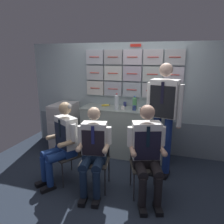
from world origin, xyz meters
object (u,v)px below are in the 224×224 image
service_trolley (64,125)px  crew_member_near_trolley (147,148)px  folding_chair_left (72,148)px  crew_member_center (93,147)px  water_bottle_short (135,103)px  folding_chair_near_trolley (144,157)px  crew_member_left (62,140)px  snack_banana (105,105)px  espresso_cup_small (125,104)px  crew_member_standing (164,110)px  folding_chair_center (96,153)px

service_trolley → crew_member_near_trolley: size_ratio=0.75×
folding_chair_left → crew_member_near_trolley: crew_member_near_trolley is taller
crew_member_center → folding_chair_left: bearing=153.8°
crew_member_center → water_bottle_short: crew_member_center is taller
crew_member_center → water_bottle_short: (0.30, 1.30, 0.39)m
folding_chair_left → crew_member_center: (0.47, -0.23, 0.16)m
crew_member_center → folding_chair_near_trolley: (0.68, 0.25, -0.16)m
service_trolley → crew_member_center: bearing=-46.2°
folding_chair_left → water_bottle_short: 1.43m
folding_chair_near_trolley → crew_member_left: bearing=-172.9°
crew_member_center → snack_banana: (-0.29, 1.35, 0.29)m
espresso_cup_small → folding_chair_near_trolley: bearing=-63.7°
crew_member_standing → folding_chair_center: bearing=-147.8°
service_trolley → folding_chair_near_trolley: service_trolley is taller
folding_chair_near_trolley → water_bottle_short: 1.25m
service_trolley → crew_member_near_trolley: 2.16m
crew_member_center → crew_member_standing: bearing=39.7°
service_trolley → crew_member_center: (1.13, -1.18, 0.15)m
snack_banana → espresso_cup_small: bearing=17.5°
service_trolley → crew_member_standing: (2.01, -0.46, 0.59)m
folding_chair_left → water_bottle_short: water_bottle_short is taller
crew_member_center → folding_chair_near_trolley: size_ratio=1.49×
crew_member_center → crew_member_near_trolley: (0.73, 0.10, 0.04)m
water_bottle_short → snack_banana: 0.61m
folding_chair_center → crew_member_near_trolley: crew_member_near_trolley is taller
crew_member_left → snack_banana: 1.31m
service_trolley → folding_chair_near_trolley: (1.81, -0.94, -0.01)m
folding_chair_center → espresso_cup_small: size_ratio=9.62×
water_bottle_short → snack_banana: size_ratio=1.43×
crew_member_near_trolley → crew_member_left: bearing=-179.8°
crew_member_near_trolley → snack_banana: (-1.02, 1.25, 0.25)m
folding_chair_center → crew_member_center: crew_member_center is taller
service_trolley → folding_chair_center: service_trolley is taller
crew_member_left → espresso_cup_small: bearing=65.6°
crew_member_left → espresso_cup_small: (0.62, 1.37, 0.30)m
service_trolley → crew_member_left: size_ratio=0.77×
folding_chair_left → espresso_cup_small: (0.54, 1.24, 0.48)m
service_trolley → espresso_cup_small: size_ratio=11.28×
crew_member_near_trolley → water_bottle_short: (-0.43, 1.20, 0.35)m
crew_member_center → crew_member_standing: size_ratio=0.68×
crew_member_center → crew_member_near_trolley: crew_member_near_trolley is taller
crew_member_near_trolley → espresso_cup_small: bearing=115.6°
folding_chair_center → snack_banana: size_ratio=4.78×
crew_member_near_trolley → crew_member_standing: (0.14, 0.63, 0.39)m
folding_chair_left → folding_chair_center: same height
crew_member_standing → crew_member_center: bearing=-140.3°
espresso_cup_small → folding_chair_left: bearing=-113.6°
service_trolley → water_bottle_short: water_bottle_short is taller
crew_member_left → folding_chair_center: crew_member_left is taller
folding_chair_near_trolley → water_bottle_short: bearing=109.6°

